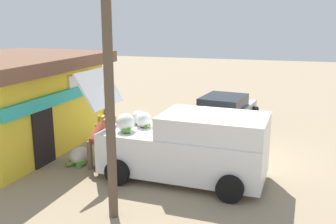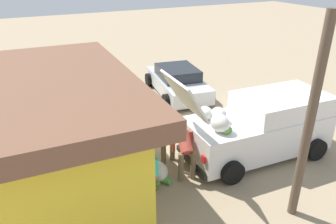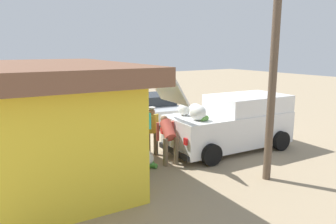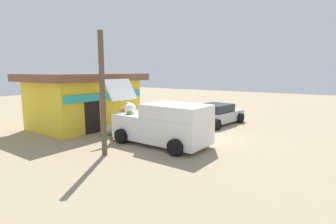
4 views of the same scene
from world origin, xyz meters
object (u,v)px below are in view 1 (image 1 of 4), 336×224
at_px(parked_sedan, 223,112).
at_px(paint_bucket, 132,129).
at_px(storefront_bar, 13,101).
at_px(vendor_standing, 107,130).
at_px(unloaded_banana_pile, 80,156).
at_px(delivery_van, 188,146).
at_px(customer_bending, 99,139).

bearing_deg(parked_sedan, paint_bucket, 125.24).
relative_size(storefront_bar, vendor_standing, 4.01).
height_order(unloaded_banana_pile, paint_bucket, unloaded_banana_pile).
relative_size(storefront_bar, paint_bucket, 16.59).
bearing_deg(parked_sedan, vendor_standing, 149.11).
height_order(vendor_standing, unloaded_banana_pile, vendor_standing).
bearing_deg(delivery_van, parked_sedan, -1.02).
bearing_deg(vendor_standing, unloaded_banana_pile, 133.87).
xyz_separation_m(delivery_van, paint_bucket, (3.31, 2.92, -0.72)).
xyz_separation_m(parked_sedan, unloaded_banana_pile, (-5.27, 3.42, -0.35)).
bearing_deg(paint_bucket, delivery_van, -138.60).
relative_size(parked_sedan, paint_bucket, 11.02).
bearing_deg(customer_bending, unloaded_banana_pile, 75.87).
height_order(storefront_bar, vendor_standing, storefront_bar).
xyz_separation_m(vendor_standing, customer_bending, (-0.80, -0.10, -0.05)).
relative_size(delivery_van, paint_bucket, 12.94).
relative_size(delivery_van, unloaded_banana_pile, 5.53).
bearing_deg(parked_sedan, customer_bending, 153.83).
bearing_deg(vendor_standing, parked_sedan, -30.89).
bearing_deg(delivery_van, vendor_standing, 73.81).
bearing_deg(vendor_standing, storefront_bar, 89.55).
bearing_deg(delivery_van, unloaded_banana_pile, 87.11).
distance_m(storefront_bar, parked_sedan, 7.73).
bearing_deg(customer_bending, parked_sedan, -26.17).
bearing_deg(unloaded_banana_pile, parked_sedan, -33.01).
height_order(parked_sedan, customer_bending, customer_bending).
xyz_separation_m(storefront_bar, customer_bending, (-0.83, -3.43, -0.72)).
bearing_deg(unloaded_banana_pile, storefront_bar, 76.62).
distance_m(delivery_van, paint_bucket, 4.47).
bearing_deg(paint_bucket, vendor_standing, -174.86).
xyz_separation_m(customer_bending, unloaded_banana_pile, (0.19, 0.74, -0.63)).
bearing_deg(paint_bucket, parked_sedan, -54.76).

